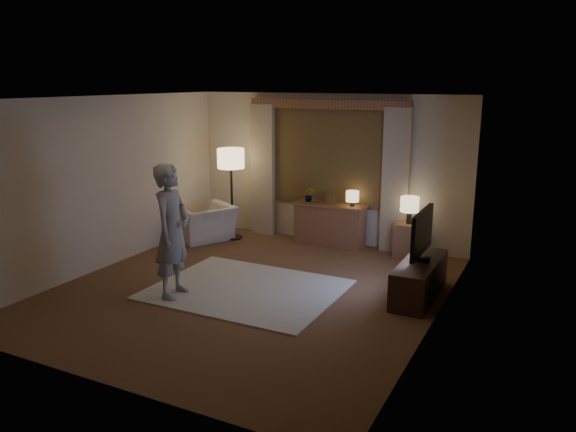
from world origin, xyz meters
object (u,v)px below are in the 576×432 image
Objects in this scene: tv_stand at (419,279)px; sideboard at (330,226)px; side_table at (408,240)px; person at (172,231)px; armchair at (204,223)px.

sideboard is at bearing 139.29° from tv_stand.
side_table is at bearing 109.76° from tv_stand.
side_table is at bearing -2.06° from sideboard.
tv_stand is 0.79× the size of person.
person is at bearing -127.02° from side_table.
armchair is 4.26m from tv_stand.
sideboard is 0.86× the size of tv_stand.
tv_stand is (4.14, -1.00, -0.06)m from armchair.
armchair is 3.60m from side_table.
sideboard reaches higher than tv_stand.
armchair is (-2.15, -0.71, -0.04)m from sideboard.
armchair is at bearing 166.41° from tv_stand.
side_table is 0.40× the size of tv_stand.
sideboard reaches higher than armchair.
sideboard is 2.14× the size of side_table.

